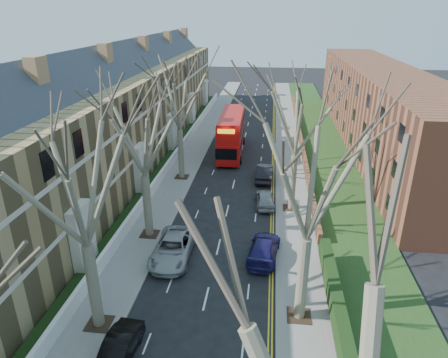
% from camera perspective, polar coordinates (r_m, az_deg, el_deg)
% --- Properties ---
extents(pavement_left, '(3.00, 102.00, 0.12)m').
position_cam_1_polar(pavement_left, '(53.39, -3.81, 4.78)').
color(pavement_left, slate).
rests_on(pavement_left, ground).
extents(pavement_right, '(3.00, 102.00, 0.12)m').
position_cam_1_polar(pavement_right, '(52.59, 9.20, 4.25)').
color(pavement_right, slate).
rests_on(pavement_right, ground).
extents(terrace_left, '(9.70, 78.00, 13.60)m').
position_cam_1_polar(terrace_left, '(46.57, -15.19, 8.32)').
color(terrace_left, olive).
rests_on(terrace_left, ground).
extents(flats_right, '(13.97, 54.00, 10.00)m').
position_cam_1_polar(flats_right, '(56.83, 21.17, 9.57)').
color(flats_right, brown).
rests_on(flats_right, ground).
extents(front_wall_left, '(0.30, 78.00, 1.00)m').
position_cam_1_polar(front_wall_left, '(46.18, -7.62, 2.41)').
color(front_wall_left, white).
rests_on(front_wall_left, ground).
extents(grass_verge_right, '(6.00, 102.00, 0.06)m').
position_cam_1_polar(grass_verge_right, '(52.97, 14.08, 4.08)').
color(grass_verge_right, '#1D3B15').
rests_on(grass_verge_right, ground).
extents(tree_left_mid, '(10.50, 10.50, 14.71)m').
position_cam_1_polar(tree_left_mid, '(20.47, -20.45, 1.08)').
color(tree_left_mid, '#6C634D').
rests_on(tree_left_mid, ground).
extents(tree_left_far, '(10.15, 10.15, 14.22)m').
position_cam_1_polar(tree_left_far, '(29.33, -11.84, 7.78)').
color(tree_left_far, '#6C634D').
rests_on(tree_left_far, ground).
extents(tree_left_dist, '(10.50, 10.50, 14.71)m').
position_cam_1_polar(tree_left_dist, '(40.54, -6.59, 12.70)').
color(tree_left_dist, '#6C634D').
rests_on(tree_left_dist, ground).
extents(tree_right_mid, '(10.50, 10.50, 14.71)m').
position_cam_1_polar(tree_right_mid, '(20.25, 12.57, 1.79)').
color(tree_right_mid, '#6C634D').
rests_on(tree_right_mid, ground).
extents(tree_right_far, '(10.15, 10.15, 14.22)m').
position_cam_1_polar(tree_right_far, '(33.73, 10.52, 9.85)').
color(tree_right_far, '#6C634D').
rests_on(tree_right_far, ground).
extents(double_decker_bus, '(3.20, 11.90, 4.92)m').
position_cam_1_polar(double_decker_bus, '(49.98, 1.08, 6.40)').
color(double_decker_bus, '#B30E0C').
rests_on(double_decker_bus, ground).
extents(car_left_mid, '(1.69, 4.14, 1.34)m').
position_cam_1_polar(car_left_mid, '(22.84, -14.92, -22.54)').
color(car_left_mid, black).
rests_on(car_left_mid, ground).
extents(car_left_far, '(2.71, 5.79, 1.60)m').
position_cam_1_polar(car_left_far, '(29.53, -7.30, -9.78)').
color(car_left_far, '#98989D').
rests_on(car_left_far, ground).
extents(car_right_near, '(2.62, 5.23, 1.46)m').
position_cam_1_polar(car_right_near, '(29.54, 5.71, -9.86)').
color(car_right_near, '#1D1855').
rests_on(car_right_near, ground).
extents(car_right_mid, '(2.03, 4.24, 1.40)m').
position_cam_1_polar(car_right_mid, '(36.92, 5.86, -2.81)').
color(car_right_mid, gray).
rests_on(car_right_mid, ground).
extents(car_right_far, '(1.82, 4.91, 1.61)m').
position_cam_1_polar(car_right_far, '(42.55, 5.81, 0.94)').
color(car_right_far, black).
rests_on(car_right_far, ground).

